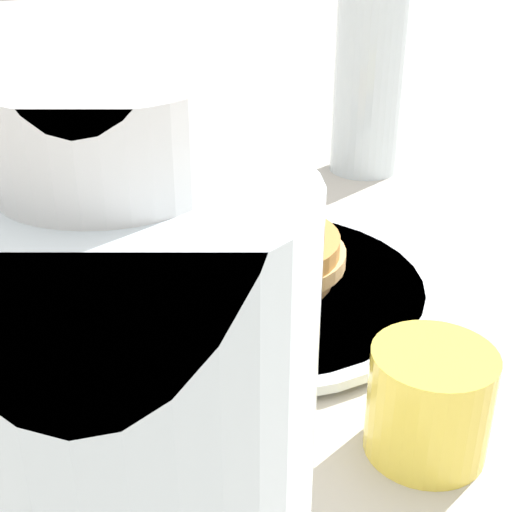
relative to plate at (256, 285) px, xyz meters
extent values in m
plane|color=#BCB7AD|center=(0.00, -0.01, -0.01)|extent=(4.00, 4.00, 0.00)
cylinder|color=silver|center=(0.00, 0.00, 0.00)|extent=(0.27, 0.27, 0.01)
cylinder|color=silver|center=(0.00, 0.00, 0.00)|extent=(0.29, 0.29, 0.01)
cylinder|color=tan|center=(0.00, 0.00, 0.01)|extent=(0.13, 0.13, 0.01)
cylinder|color=tan|center=(-0.01, 0.00, 0.03)|extent=(0.13, 0.13, 0.01)
cylinder|color=#BF823D|center=(0.00, 0.00, 0.04)|extent=(0.13, 0.13, 0.01)
cylinder|color=yellow|center=(-0.02, 0.20, 0.03)|extent=(0.07, 0.07, 0.07)
cylinder|color=beige|center=(0.16, 0.16, 0.03)|extent=(0.09, 0.09, 0.08)
cylinder|color=beige|center=(0.16, 0.16, 0.09)|extent=(0.05, 0.05, 0.02)
cylinder|color=silver|center=(-0.22, -0.23, 0.09)|extent=(0.08, 0.08, 0.19)
cylinder|color=white|center=(0.16, 0.35, 0.24)|extent=(0.04, 0.04, 0.02)
camera|label=1|loc=(0.18, 0.46, 0.28)|focal=50.00mm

